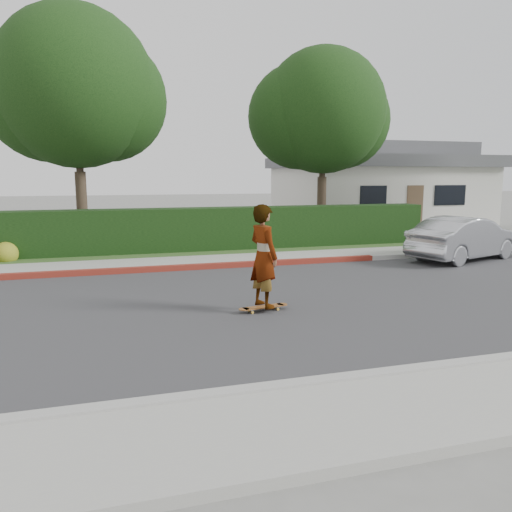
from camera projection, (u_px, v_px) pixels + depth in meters
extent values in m
plane|color=slate|center=(423.00, 292.00, 11.12)|extent=(120.00, 120.00, 0.00)
cube|color=#2D2D30|center=(423.00, 292.00, 11.12)|extent=(60.00, 8.00, 0.01)
cube|color=#9E9E99|center=(341.00, 259.00, 14.99)|extent=(60.00, 0.20, 0.15)
cube|color=maroon|center=(174.00, 268.00, 13.59)|extent=(12.00, 0.21, 0.15)
cube|color=gray|center=(328.00, 255.00, 15.85)|extent=(60.00, 1.60, 0.12)
cube|color=#2D4C1E|center=(309.00, 249.00, 17.36)|extent=(60.00, 1.60, 0.10)
cube|color=black|center=(221.00, 230.00, 16.98)|extent=(15.00, 1.00, 1.50)
sphere|color=#2D4C19|center=(6.00, 254.00, 14.63)|extent=(0.70, 0.70, 0.70)
cylinder|color=#33261C|center=(82.00, 212.00, 16.85)|extent=(0.36, 0.36, 2.70)
cylinder|color=#33261C|center=(79.00, 151.00, 16.53)|extent=(0.24, 0.24, 2.25)
sphere|color=black|center=(75.00, 87.00, 16.20)|extent=(5.20, 5.20, 5.20)
sphere|color=black|center=(51.00, 95.00, 16.39)|extent=(4.42, 4.42, 4.42)
sphere|color=black|center=(105.00, 100.00, 16.79)|extent=(4.16, 4.16, 4.16)
cylinder|color=#33261C|center=(321.00, 209.00, 19.86)|extent=(0.36, 0.36, 2.52)
cylinder|color=#33261C|center=(322.00, 161.00, 19.56)|extent=(0.24, 0.24, 2.10)
sphere|color=black|center=(323.00, 111.00, 19.26)|extent=(4.80, 4.80, 4.80)
sphere|color=black|center=(300.00, 117.00, 19.44)|extent=(4.08, 4.08, 4.08)
sphere|color=black|center=(341.00, 120.00, 19.84)|extent=(3.84, 3.84, 3.84)
cube|color=beige|center=(377.00, 195.00, 28.27)|extent=(10.00, 8.00, 3.00)
cube|color=#4C4C51|center=(378.00, 162.00, 27.98)|extent=(10.60, 8.60, 0.60)
cube|color=#4C4C51|center=(378.00, 151.00, 27.89)|extent=(8.40, 6.40, 0.80)
cube|color=black|center=(373.00, 196.00, 23.75)|extent=(1.40, 0.06, 1.00)
cube|color=black|center=(450.00, 195.00, 24.95)|extent=(1.80, 0.06, 1.00)
cube|color=brown|center=(415.00, 207.00, 24.48)|extent=(0.90, 0.06, 2.10)
cylinder|color=gold|center=(252.00, 312.00, 9.33)|extent=(0.06, 0.04, 0.05)
cylinder|color=gold|center=(249.00, 310.00, 9.47)|extent=(0.06, 0.04, 0.05)
cylinder|color=gold|center=(278.00, 309.00, 9.57)|extent=(0.06, 0.04, 0.05)
cylinder|color=gold|center=(274.00, 307.00, 9.70)|extent=(0.06, 0.04, 0.05)
cube|color=silver|center=(251.00, 309.00, 9.40)|extent=(0.07, 0.17, 0.02)
cube|color=silver|center=(276.00, 306.00, 9.63)|extent=(0.07, 0.17, 0.02)
cube|color=brown|center=(263.00, 307.00, 9.51)|extent=(0.84, 0.33, 0.02)
cylinder|color=brown|center=(244.00, 309.00, 9.33)|extent=(0.23, 0.23, 0.02)
cylinder|color=brown|center=(282.00, 304.00, 9.68)|extent=(0.23, 0.23, 0.02)
imported|color=white|center=(264.00, 256.00, 9.35)|extent=(0.67, 0.82, 1.95)
imported|color=#B5B6BC|center=(465.00, 238.00, 15.27)|extent=(4.29, 2.59, 1.34)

